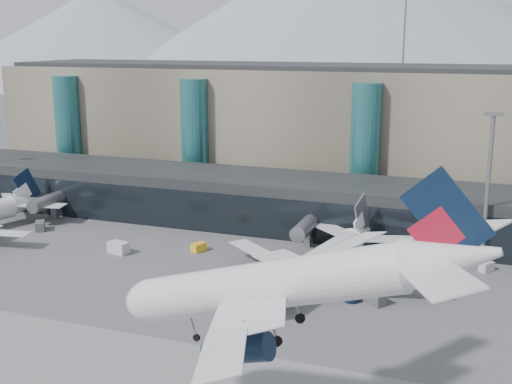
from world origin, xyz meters
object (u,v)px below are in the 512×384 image
veh_b (199,247)px  veh_c (374,297)px  hero_jet (301,272)px  veh_h (327,286)px  veh_g (437,273)px  veh_f (40,226)px  lightmast_mid (488,180)px  veh_a (118,248)px  jet_parked_mid (327,250)px  veh_d (487,267)px

veh_b → veh_c: bearing=-87.6°
hero_jet → veh_h: (-6.87, 39.13, -16.89)m
hero_jet → veh_g: hero_jet is taller
veh_f → veh_g: veh_f is taller
lightmast_mid → veh_g: lightmast_mid is taller
veh_c → veh_h: veh_h is taller
lightmast_mid → veh_c: (-14.16, -22.78, -13.49)m
veh_b → veh_c: veh_c is taller
veh_g → veh_h: bearing=-90.7°
veh_a → veh_b: veh_a is taller
hero_jet → jet_parked_mid: (-8.24, 44.44, -13.13)m
veh_d → hero_jet: bearing=-160.6°
veh_f → veh_c: bearing=-136.4°
lightmast_mid → jet_parked_mid: lightmast_mid is taller
veh_b → veh_f: (-34.88, 1.01, 0.15)m
jet_parked_mid → veh_c: (8.85, -7.31, -3.78)m
jet_parked_mid → veh_f: size_ratio=12.06×
lightmast_mid → veh_a: (-60.46, -15.93, -13.39)m
jet_parked_mid → veh_b: size_ratio=14.88×
hero_jet → veh_d: (15.62, 56.58, -17.11)m
veh_a → veh_h: 39.12m
jet_parked_mid → veh_h: (1.37, -5.31, -3.75)m
jet_parked_mid → veh_b: jet_parked_mid is taller
jet_parked_mid → veh_b: bearing=90.7°
hero_jet → veh_h: size_ratio=10.61×
veh_c → veh_g: bearing=97.3°
veh_a → veh_f: bearing=175.0°
hero_jet → veh_d: 61.14m
lightmast_mid → veh_h: bearing=-136.2°
veh_a → veh_f: 23.02m
lightmast_mid → veh_g: (-6.57, -8.91, -13.70)m
lightmast_mid → veh_d: bearing=-75.7°
veh_d → veh_b: bearing=132.9°
hero_jet → veh_f: bearing=149.9°
veh_d → veh_g: (-7.43, -5.58, -0.01)m
jet_parked_mid → veh_d: 27.06m
jet_parked_mid → veh_d: (23.86, 12.14, -3.97)m
veh_c → veh_h: size_ratio=0.97×
veh_f → veh_g: bearing=-124.9°
veh_g → jet_parked_mid: bearing=-107.2°
veh_a → veh_b: size_ratio=1.41×
veh_g → veh_h: size_ratio=0.72×
lightmast_mid → veh_f: 84.06m
lightmast_mid → veh_d: 14.11m
lightmast_mid → veh_b: lightmast_mid is taller
jet_parked_mid → veh_g: bearing=-55.4°
veh_d → veh_h: 28.46m
hero_jet → veh_a: bearing=142.8°
veh_h → lightmast_mid: bearing=20.7°
jet_parked_mid → veh_g: jet_parked_mid is taller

